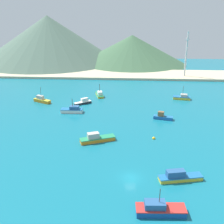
% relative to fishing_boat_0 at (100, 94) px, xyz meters
% --- Properties ---
extents(ground, '(260.00, 280.00, 0.50)m').
position_rel_fishing_boat_0_xyz_m(ground, '(13.78, -32.28, -1.09)').
color(ground, '#146B7F').
extents(fishing_boat_0, '(4.69, 8.85, 5.73)m').
position_rel_fishing_boat_0_xyz_m(fishing_boat_0, '(0.00, 0.00, 0.00)').
color(fishing_boat_0, gold).
rests_on(fishing_boat_0, ground).
extents(fishing_boat_1, '(7.65, 4.02, 5.93)m').
position_rel_fishing_boat_0_xyz_m(fishing_boat_1, '(36.31, -2.30, 0.02)').
color(fishing_boat_1, gold).
rests_on(fishing_boat_1, ground).
extents(fishing_boat_2, '(7.06, 3.63, 2.73)m').
position_rel_fishing_boat_0_xyz_m(fishing_boat_2, '(25.14, -26.00, 0.07)').
color(fishing_boat_2, '#1E5BA8').
rests_on(fishing_boat_2, ground).
extents(fishing_boat_3, '(6.99, 5.97, 2.36)m').
position_rel_fishing_boat_0_xyz_m(fishing_boat_3, '(-5.60, -11.15, -0.00)').
color(fishing_boat_3, '#232328').
rests_on(fishing_boat_3, ground).
extents(fishing_boat_4, '(8.17, 5.45, 6.58)m').
position_rel_fishing_boat_0_xyz_m(fishing_boat_4, '(-23.38, -10.34, 0.21)').
color(fishing_boat_4, orange).
rests_on(fishing_boat_4, ground).
extents(fishing_boat_5, '(10.56, 6.17, 2.80)m').
position_rel_fishing_boat_0_xyz_m(fishing_boat_5, '(3.85, -44.66, 0.11)').
color(fishing_boat_5, orange).
rests_on(fishing_boat_5, ground).
extents(fishing_boat_6, '(10.20, 4.29, 2.54)m').
position_rel_fishing_boat_0_xyz_m(fishing_boat_6, '(24.54, -62.45, 0.08)').
color(fishing_boat_6, gold).
rests_on(fishing_boat_6, ground).
extents(fishing_boat_7, '(9.43, 3.35, 5.54)m').
position_rel_fishing_boat_0_xyz_m(fishing_boat_7, '(19.04, -73.40, 0.17)').
color(fishing_boat_7, '#14478C').
rests_on(fishing_boat_7, ground).
extents(fishing_boat_8, '(8.21, 3.15, 5.35)m').
position_rel_fishing_boat_0_xyz_m(fishing_boat_8, '(-8.07, -21.43, 0.14)').
color(fishing_boat_8, silver).
rests_on(fishing_boat_8, ground).
extents(buoy_0, '(0.94, 0.94, 0.94)m').
position_rel_fishing_boat_0_xyz_m(buoy_0, '(20.69, -42.03, -0.68)').
color(buoy_0, gold).
rests_on(buoy_0, ground).
extents(beach_strip, '(247.00, 24.94, 1.20)m').
position_rel_fishing_boat_0_xyz_m(beach_strip, '(13.78, 43.28, -0.24)').
color(beach_strip, '#C6B793').
rests_on(beach_strip, ground).
extents(hill_west, '(104.62, 104.62, 33.75)m').
position_rel_fishing_boat_0_xyz_m(hill_west, '(-47.51, 86.37, 16.03)').
color(hill_west, '#4C6656').
rests_on(hill_west, ground).
extents(hill_central, '(79.21, 79.21, 20.53)m').
position_rel_fishing_boat_0_xyz_m(hill_central, '(14.94, 82.52, 9.43)').
color(hill_central, '#3D6042').
rests_on(hill_central, ground).
extents(radio_tower, '(2.62, 2.10, 26.19)m').
position_rel_fishing_boat_0_xyz_m(radio_tower, '(45.07, 38.92, 12.51)').
color(radio_tower, silver).
rests_on(radio_tower, ground).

